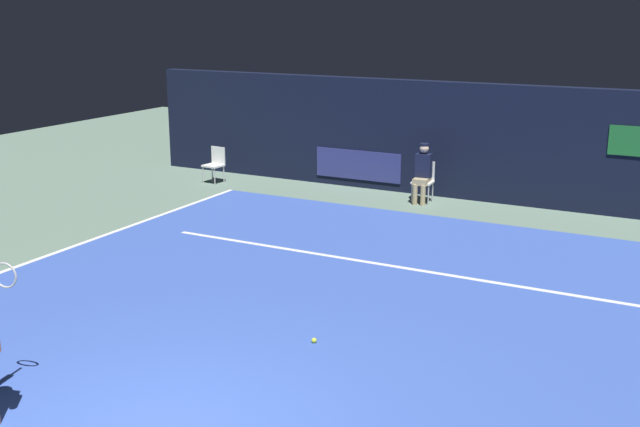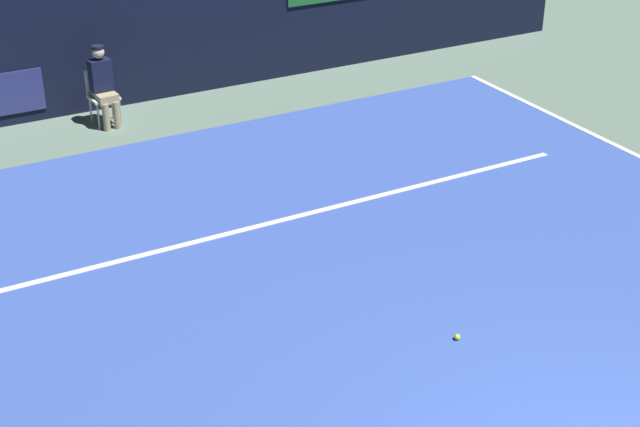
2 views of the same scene
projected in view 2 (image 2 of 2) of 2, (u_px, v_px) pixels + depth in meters
ground_plane at (363, 283)px, 11.02m from camera, size 34.21×34.21×0.00m
court_surface at (363, 283)px, 11.01m from camera, size 11.18×10.52×0.01m
line_service at (291, 218)px, 12.44m from camera, size 8.72×0.10×0.01m
back_wall at (149, 25)px, 15.94m from camera, size 17.33×0.33×2.60m
line_judge_on_chair at (103, 85)px, 15.07m from camera, size 0.47×0.55×1.32m
tennis_ball at (457, 337)px, 9.97m from camera, size 0.07×0.07×0.07m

